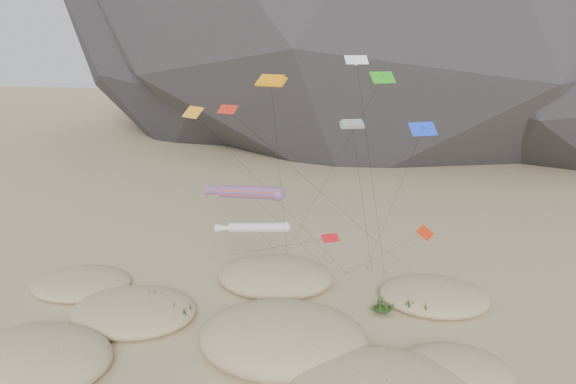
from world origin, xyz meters
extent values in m
plane|color=#CCB789|center=(0.00, 0.00, 0.00)|extent=(500.00, 500.00, 0.00)
ellipsoid|color=#CCB789|center=(-17.18, -4.49, 0.80)|extent=(13.34, 11.34, 3.55)
ellipsoid|color=#CCB789|center=(-13.39, 5.77, 0.60)|extent=(12.72, 10.82, 2.67)
ellipsoid|color=#CCB789|center=(2.45, 3.33, 0.98)|extent=(15.31, 13.02, 4.36)
ellipsoid|color=#CCB789|center=(17.34, 2.03, 0.55)|extent=(9.29, 7.89, 2.43)
ellipsoid|color=#CCB789|center=(-1.58, 16.91, 0.71)|extent=(13.24, 11.25, 3.15)
ellipsoid|color=#CCB789|center=(15.92, 15.87, 0.59)|extent=(11.52, 9.79, 2.61)
ellipsoid|color=#CCB789|center=(-22.46, 10.93, 0.42)|extent=(11.19, 9.51, 1.88)
ellipsoid|color=black|center=(-18.45, -6.09, 0.90)|extent=(2.47, 2.11, 0.74)
ellipsoid|color=black|center=(-14.96, -5.44, 0.80)|extent=(2.43, 2.08, 0.73)
ellipsoid|color=black|center=(-12.07, 6.71, 0.80)|extent=(2.98, 2.55, 0.89)
ellipsoid|color=black|center=(-8.38, 5.85, 0.70)|extent=(1.87, 1.60, 0.56)
ellipsoid|color=black|center=(3.56, 4.50, 1.10)|extent=(3.30, 2.82, 0.99)
ellipsoid|color=black|center=(7.37, 4.78, 1.00)|extent=(2.49, 2.13, 0.75)
ellipsoid|color=black|center=(0.86, 2.58, 0.90)|extent=(2.54, 2.17, 0.76)
ellipsoid|color=black|center=(17.26, 1.49, 0.60)|extent=(2.34, 2.01, 0.70)
ellipsoid|color=black|center=(-3.43, 15.31, 1.00)|extent=(2.60, 2.23, 0.78)
ellipsoid|color=black|center=(0.86, 15.47, 0.90)|extent=(2.47, 2.11, 0.74)
ellipsoid|color=black|center=(14.41, 12.59, 0.70)|extent=(2.45, 2.10, 0.73)
ellipsoid|color=black|center=(10.74, 11.61, 0.60)|extent=(1.91, 1.64, 0.57)
ellipsoid|color=black|center=(-21.25, 11.46, 0.50)|extent=(2.23, 1.90, 0.67)
ellipsoid|color=black|center=(-20.14, 9.46, 0.40)|extent=(2.06, 1.76, 0.62)
cylinder|color=#3F2D1E|center=(-3.41, 21.63, 0.15)|extent=(0.08, 0.08, 0.30)
cylinder|color=#3F2D1E|center=(-2.25, 21.51, 0.15)|extent=(0.08, 0.08, 0.30)
cylinder|color=#3F2D1E|center=(6.06, 21.02, 0.15)|extent=(0.08, 0.08, 0.30)
cylinder|color=#3F2D1E|center=(8.28, 22.89, 0.15)|extent=(0.08, 0.08, 0.30)
cylinder|color=#3F2D1E|center=(10.42, 22.16, 0.15)|extent=(0.08, 0.08, 0.30)
cylinder|color=#3F2D1E|center=(-5.36, 23.67, 0.15)|extent=(0.08, 0.08, 0.30)
cylinder|color=#3F2D1E|center=(14.17, 21.65, 0.15)|extent=(0.08, 0.08, 0.30)
cylinder|color=#3F2D1E|center=(-11.22, 21.88, 0.15)|extent=(0.08, 0.08, 0.30)
cylinder|color=#F8441A|center=(-1.71, 7.34, 13.16)|extent=(6.51, 3.11, 1.83)
sphere|color=#F8441A|center=(1.33, 6.36, 13.42)|extent=(1.23, 1.23, 1.23)
cone|color=#F8441A|center=(-5.04, 8.43, 12.84)|extent=(2.84, 1.82, 1.31)
cylinder|color=black|center=(1.13, 14.33, 6.58)|extent=(5.71, 14.00, 13.18)
cylinder|color=silver|center=(-1.22, 8.48, 9.41)|extent=(5.63, 0.98, 1.28)
sphere|color=silver|center=(1.56, 8.53, 9.63)|extent=(0.94, 0.94, 0.94)
cone|color=silver|center=(-4.29, 8.44, 9.13)|extent=(2.29, 0.84, 0.96)
cylinder|color=black|center=(-0.99, 14.54, 4.70)|extent=(0.48, 12.12, 9.43)
cube|color=orange|center=(-0.38, 10.91, 22.95)|extent=(3.14, 1.95, 0.85)
cube|color=orange|center=(-0.38, 10.91, 23.18)|extent=(2.65, 1.58, 0.83)
cylinder|color=black|center=(-0.97, 17.15, 11.48)|extent=(1.20, 12.49, 22.96)
cube|color=#FB391A|center=(7.13, 12.23, 18.95)|extent=(2.47, 1.66, 0.63)
cube|color=#FB391A|center=(7.13, 12.23, 19.16)|extent=(2.08, 1.36, 0.63)
cylinder|color=black|center=(8.05, 17.35, 9.48)|extent=(1.87, 10.27, 18.97)
cube|color=white|center=(7.08, 14.87, 24.85)|extent=(2.45, 1.79, 0.81)
cube|color=white|center=(7.08, 14.87, 24.70)|extent=(0.32, 0.30, 0.75)
cylinder|color=black|center=(8.75, 18.51, 12.45)|extent=(3.37, 7.32, 24.81)
cube|color=green|center=(9.77, 12.56, 23.37)|extent=(2.49, 2.10, 1.02)
cube|color=green|center=(9.77, 12.56, 23.22)|extent=(0.42, 0.45, 0.75)
cylinder|color=black|center=(3.76, 17.04, 11.71)|extent=(12.05, 8.98, 23.33)
cube|color=blue|center=(13.57, 8.27, 19.39)|extent=(2.59, 2.07, 1.03)
cube|color=blue|center=(13.57, 8.27, 19.24)|extent=(0.42, 0.45, 0.77)
cylinder|color=black|center=(10.93, 15.58, 9.72)|extent=(5.32, 14.65, 19.36)
cube|color=red|center=(-3.90, 8.56, 20.57)|extent=(1.96, 1.32, 0.72)
cube|color=red|center=(-3.90, 8.56, 20.42)|extent=(0.26, 0.27, 0.61)
cylinder|color=black|center=(5.14, 15.10, 10.31)|extent=(18.09, 13.12, 20.53)
cube|color=red|center=(5.77, 8.85, 8.74)|extent=(1.85, 1.58, 0.55)
cube|color=red|center=(5.77, 8.85, 8.59)|extent=(0.24, 0.22, 0.57)
cylinder|color=black|center=(-2.72, 15.36, 4.40)|extent=(17.01, 13.05, 8.72)
cube|color=orange|center=(-7.98, 10.21, 19.98)|extent=(2.48, 2.10, 1.00)
cube|color=orange|center=(-7.98, 10.21, 19.83)|extent=(0.42, 0.44, 0.74)
cylinder|color=black|center=(-0.96, 15.62, 10.02)|extent=(14.07, 10.84, 19.95)
cube|color=red|center=(14.29, 7.24, 10.48)|extent=(1.67, 2.32, 0.74)
cube|color=red|center=(14.29, 7.24, 10.33)|extent=(0.26, 0.30, 0.72)
cylinder|color=black|center=(10.18, 14.13, 5.27)|extent=(8.26, 13.80, 10.45)
camera|label=1|loc=(12.68, -40.42, 26.77)|focal=35.00mm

